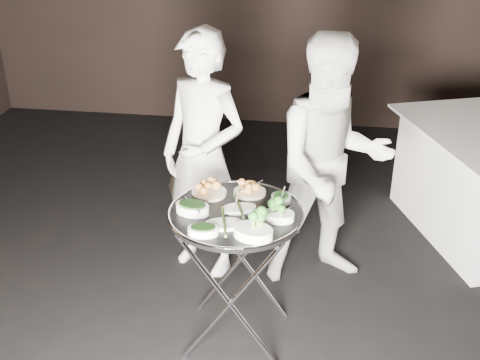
# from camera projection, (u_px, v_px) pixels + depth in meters

# --- Properties ---
(floor) EXTENTS (6.00, 7.00, 0.05)m
(floor) POSITION_uv_depth(u_px,v_px,m) (202.00, 335.00, 3.56)
(floor) COLOR black
(floor) RESTS_ON ground
(tray_stand) EXTENTS (0.56, 0.47, 0.82)m
(tray_stand) POSITION_uv_depth(u_px,v_px,m) (236.00, 271.00, 3.31)
(tray_stand) COLOR silver
(tray_stand) RESTS_ON floor
(serving_tray) EXTENTS (0.72, 0.72, 0.04)m
(serving_tray) POSITION_uv_depth(u_px,v_px,m) (236.00, 213.00, 3.15)
(serving_tray) COLOR black
(serving_tray) RESTS_ON tray_stand
(potato_plate_a) EXTENTS (0.19, 0.19, 0.07)m
(potato_plate_a) POSITION_uv_depth(u_px,v_px,m) (209.00, 189.00, 3.30)
(potato_plate_a) COLOR beige
(potato_plate_a) RESTS_ON serving_tray
(potato_plate_b) EXTENTS (0.18, 0.18, 0.06)m
(potato_plate_b) POSITION_uv_depth(u_px,v_px,m) (250.00, 189.00, 3.31)
(potato_plate_b) COLOR beige
(potato_plate_b) RESTS_ON serving_tray
(greens_bowl) EXTENTS (0.11, 0.11, 0.06)m
(greens_bowl) POSITION_uv_depth(u_px,v_px,m) (281.00, 197.00, 3.23)
(greens_bowl) COLOR white
(greens_bowl) RESTS_ON serving_tray
(asparagus_plate_a) EXTENTS (0.21, 0.16, 0.04)m
(asparagus_plate_a) POSITION_uv_depth(u_px,v_px,m) (239.00, 207.00, 3.15)
(asparagus_plate_a) COLOR white
(asparagus_plate_a) RESTS_ON serving_tray
(asparagus_plate_b) EXTENTS (0.22, 0.15, 0.04)m
(asparagus_plate_b) POSITION_uv_depth(u_px,v_px,m) (224.00, 223.00, 3.00)
(asparagus_plate_b) COLOR white
(asparagus_plate_b) RESTS_ON serving_tray
(spinach_bowl_a) EXTENTS (0.21, 0.16, 0.08)m
(spinach_bowl_a) POSITION_uv_depth(u_px,v_px,m) (192.00, 207.00, 3.12)
(spinach_bowl_a) COLOR white
(spinach_bowl_a) RESTS_ON serving_tray
(spinach_bowl_b) EXTENTS (0.16, 0.12, 0.06)m
(spinach_bowl_b) POSITION_uv_depth(u_px,v_px,m) (203.00, 229.00, 2.93)
(spinach_bowl_b) COLOR white
(spinach_bowl_b) RESTS_ON serving_tray
(broccoli_bowl_a) EXTENTS (0.16, 0.12, 0.07)m
(broccoli_bowl_a) POSITION_uv_depth(u_px,v_px,m) (279.00, 215.00, 3.06)
(broccoli_bowl_a) COLOR white
(broccoli_bowl_a) RESTS_ON serving_tray
(broccoli_bowl_b) EXTENTS (0.23, 0.19, 0.08)m
(broccoli_bowl_b) POSITION_uv_depth(u_px,v_px,m) (253.00, 230.00, 2.91)
(broccoli_bowl_b) COLOR white
(broccoli_bowl_b) RESTS_ON serving_tray
(serving_utensils) EXTENTS (0.58, 0.42, 0.01)m
(serving_utensils) POSITION_uv_depth(u_px,v_px,m) (241.00, 198.00, 3.18)
(serving_utensils) COLOR silver
(serving_utensils) RESTS_ON serving_tray
(waiter_left) EXTENTS (0.70, 0.60, 1.63)m
(waiter_left) POSITION_uv_depth(u_px,v_px,m) (203.00, 157.00, 3.82)
(waiter_left) COLOR silver
(waiter_left) RESTS_ON floor
(waiter_right) EXTENTS (0.95, 0.84, 1.63)m
(waiter_right) POSITION_uv_depth(u_px,v_px,m) (331.00, 164.00, 3.71)
(waiter_right) COLOR silver
(waiter_right) RESTS_ON floor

